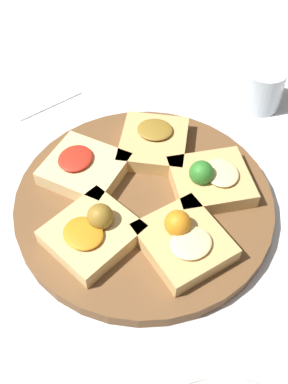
# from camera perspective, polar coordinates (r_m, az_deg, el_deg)

# --- Properties ---
(ground_plane) EXTENTS (3.00, 3.00, 0.00)m
(ground_plane) POSITION_cam_1_polar(r_m,az_deg,el_deg) (0.75, 0.00, -1.82)
(ground_plane) COLOR silver
(serving_board) EXTENTS (0.42, 0.42, 0.02)m
(serving_board) POSITION_cam_1_polar(r_m,az_deg,el_deg) (0.74, 0.00, -1.26)
(serving_board) COLOR brown
(serving_board) RESTS_ON ground_plane
(focaccia_slice_0) EXTENTS (0.13, 0.12, 0.06)m
(focaccia_slice_0) POSITION_cam_1_polar(r_m,az_deg,el_deg) (0.67, -6.53, -5.03)
(focaccia_slice_0) COLOR #DBB775
(focaccia_slice_0) RESTS_ON serving_board
(focaccia_slice_1) EXTENTS (0.13, 0.14, 0.06)m
(focaccia_slice_1) POSITION_cam_1_polar(r_m,az_deg,el_deg) (0.66, 5.04, -6.06)
(focaccia_slice_1) COLOR tan
(focaccia_slice_1) RESTS_ON serving_board
(focaccia_slice_2) EXTENTS (0.16, 0.16, 0.06)m
(focaccia_slice_2) POSITION_cam_1_polar(r_m,az_deg,el_deg) (0.74, 8.41, 1.56)
(focaccia_slice_2) COLOR tan
(focaccia_slice_2) RESTS_ON serving_board
(focaccia_slice_3) EXTENTS (0.17, 0.16, 0.04)m
(focaccia_slice_3) POSITION_cam_1_polar(r_m,az_deg,el_deg) (0.79, 1.23, 6.34)
(focaccia_slice_3) COLOR tan
(focaccia_slice_3) RESTS_ON serving_board
(focaccia_slice_4) EXTENTS (0.15, 0.15, 0.04)m
(focaccia_slice_4) POSITION_cam_1_polar(r_m,az_deg,el_deg) (0.76, -7.65, 3.04)
(focaccia_slice_4) COLOR #E5C689
(focaccia_slice_4) RESTS_ON serving_board
(water_glass) EXTENTS (0.08, 0.08, 0.08)m
(water_glass) POSITION_cam_1_polar(r_m,az_deg,el_deg) (0.93, 14.76, 12.67)
(water_glass) COLOR silver
(water_glass) RESTS_ON ground_plane
(napkin_stack) EXTENTS (0.15, 0.13, 0.01)m
(napkin_stack) POSITION_cam_1_polar(r_m,az_deg,el_deg) (0.98, -13.45, 12.34)
(napkin_stack) COLOR white
(napkin_stack) RESTS_ON ground_plane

